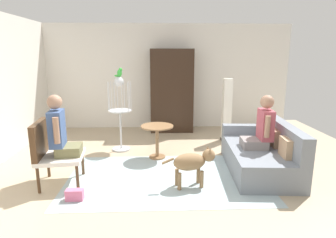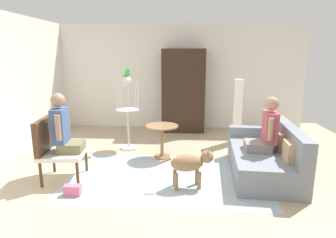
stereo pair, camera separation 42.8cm
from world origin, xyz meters
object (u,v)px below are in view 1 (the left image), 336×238
object	(u,v)px
armchair	(51,149)
dog	(193,162)
person_on_armchair	(60,131)
handbag	(75,195)
person_on_couch	(262,127)
armoire_cabinet	(171,91)
bird_cage_stand	(120,110)
round_end_table	(157,135)
couch	(262,154)
parrot	(120,73)
column_lamp	(227,111)

from	to	relation	value
armchair	dog	bearing A→B (deg)	-4.77
person_on_armchair	handbag	bearing A→B (deg)	-60.75
person_on_couch	armoire_cabinet	size ratio (longest dim) A/B	0.43
bird_cage_stand	handbag	distance (m)	2.19
person_on_armchair	handbag	xyz separation A→B (m)	(0.30, -0.53, -0.73)
round_end_table	couch	bearing A→B (deg)	-21.00
person_on_armchair	bird_cage_stand	xyz separation A→B (m)	(0.67, 1.50, 0.01)
bird_cage_stand	person_on_couch	bearing A→B (deg)	-26.05
couch	parrot	size ratio (longest dim) A/B	10.44
dog	handbag	distance (m)	1.66
couch	armchair	bearing A→B (deg)	-173.54
couch	parrot	bearing A→B (deg)	154.61
armchair	person_on_armchair	distance (m)	0.31
round_end_table	column_lamp	xyz separation A→B (m)	(1.52, 1.02, 0.24)
armchair	round_end_table	bearing A→B (deg)	33.64
couch	dog	bearing A→B (deg)	-156.08
armchair	handbag	distance (m)	0.82
person_on_armchair	handbag	world-z (taller)	person_on_armchair
column_lamp	couch	bearing A→B (deg)	-83.45
armchair	round_end_table	world-z (taller)	armchair
round_end_table	armoire_cabinet	xyz separation A→B (m)	(0.37, 1.95, 0.56)
armchair	person_on_couch	distance (m)	3.24
round_end_table	bird_cage_stand	distance (m)	0.95
round_end_table	parrot	bearing A→B (deg)	145.12
couch	person_on_couch	world-z (taller)	person_on_couch
handbag	column_lamp	bearing A→B (deg)	44.37
person_on_couch	parrot	bearing A→B (deg)	153.76
armchair	person_on_armchair	size ratio (longest dim) A/B	1.07
dog	bird_cage_stand	bearing A→B (deg)	125.84
couch	armchair	distance (m)	3.29
armchair	person_on_couch	bearing A→B (deg)	6.17
bird_cage_stand	column_lamp	size ratio (longest dim) A/B	1.06
handbag	couch	bearing A→B (deg)	17.38
person_on_couch	column_lamp	world-z (taller)	column_lamp
round_end_table	armchair	bearing A→B (deg)	-146.36
person_on_couch	dog	bearing A→B (deg)	-156.12
parrot	handbag	distance (m)	2.53
armchair	dog	size ratio (longest dim) A/B	1.22
column_lamp	armoire_cabinet	size ratio (longest dim) A/B	0.68
armchair	couch	bearing A→B (deg)	6.46
bird_cage_stand	column_lamp	bearing A→B (deg)	13.44
column_lamp	bird_cage_stand	bearing A→B (deg)	-166.56
person_on_couch	dog	distance (m)	1.33
person_on_couch	parrot	size ratio (longest dim) A/B	4.96
armchair	round_end_table	xyz separation A→B (m)	(1.54, 1.03, -0.10)
bird_cage_stand	handbag	xyz separation A→B (m)	(-0.38, -2.02, -0.74)
column_lamp	armoire_cabinet	xyz separation A→B (m)	(-1.15, 0.93, 0.32)
armoire_cabinet	bird_cage_stand	bearing A→B (deg)	-126.52
person_on_couch	round_end_table	size ratio (longest dim) A/B	1.39
person_on_couch	armoire_cabinet	world-z (taller)	armoire_cabinet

